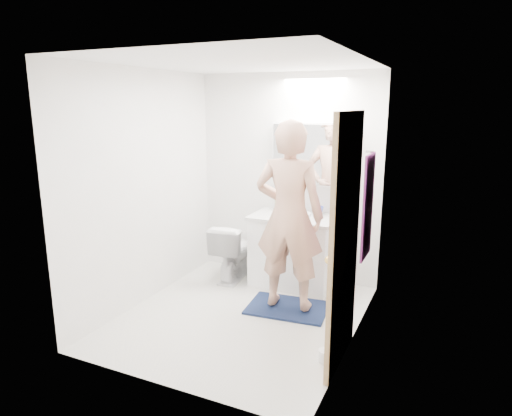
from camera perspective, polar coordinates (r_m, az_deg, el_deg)
The scene contains 23 objects.
floor at distance 4.58m, azimuth -1.93°, elevation -13.51°, with size 2.50×2.50×0.00m, color silver.
ceiling at distance 4.11m, azimuth -2.20°, elevation 17.98°, with size 2.50×2.50×0.00m, color white.
wall_back at distance 5.31m, azimuth 4.03°, elevation 3.85°, with size 2.50×2.50×0.00m, color white.
wall_front at distance 3.15m, azimuth -12.34°, elevation -2.88°, with size 2.50×2.50×0.00m, color white.
wall_left at distance 4.77m, azimuth -13.96°, elevation 2.44°, with size 2.50×2.50×0.00m, color white.
wall_right at distance 3.83m, azimuth 12.84°, elevation -0.07°, with size 2.50×2.50×0.00m, color white.
vanity_cabinet at distance 5.18m, azimuth 4.72°, elevation -5.64°, with size 0.90×0.55×0.78m, color white.
countertop at distance 5.06m, azimuth 4.81°, elevation -1.24°, with size 0.95×0.58×0.04m, color silver.
sink_basin at distance 5.08m, azimuth 4.93°, elevation -0.78°, with size 0.36×0.36×0.03m, color white.
faucet at distance 5.24m, azimuth 5.65°, elevation 0.36°, with size 0.02×0.02×0.16m, color silver.
medicine_cabinet at distance 5.10m, azimuth 6.96°, elevation 6.81°, with size 0.88×0.14×0.70m, color white.
mirror_panel at distance 5.03m, azimuth 6.69°, elevation 6.73°, with size 0.84×0.01×0.66m, color silver.
toilet at distance 5.37m, azimuth -2.95°, elevation -5.46°, with size 0.38×0.67×0.69m, color white.
bath_rug at distance 4.72m, azimuth 4.03°, elevation -12.51°, with size 0.80×0.55×0.02m, color #152442.
person at distance 4.39m, azimuth 4.23°, elevation -1.02°, with size 0.68×0.45×1.87m, color tan.
door at distance 3.55m, azimuth 11.16°, elevation -4.36°, with size 0.04×0.80×2.00m, color tan.
door_knob at distance 3.30m, azimuth 9.20°, elevation -6.55°, with size 0.06×0.06×0.06m, color gold.
towel at distance 4.38m, azimuth 14.00°, elevation 0.17°, with size 0.02×0.42×1.00m, color #17133B.
towel_hook at distance 4.30m, azimuth 14.21°, elevation 6.96°, with size 0.02×0.02×0.07m, color silver.
soap_bottle_a at distance 5.25m, azimuth 2.85°, elevation 0.90°, with size 0.09×0.09×0.24m, color #C5B67F.
soap_bottle_b at distance 5.27m, azimuth 3.43°, elevation 0.45°, with size 0.07×0.07×0.15m, color #5C88C6.
toothbrush_cup at distance 5.12m, azimuth 7.96°, elevation -0.34°, with size 0.11×0.11×0.10m, color #4257C8.
toilet_paper_roll at distance 3.89m, azimuth 8.75°, elevation -18.03°, with size 0.11×0.11×0.10m, color white.
Camera 1 is at (1.84, -3.65, 2.05)m, focal length 31.53 mm.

